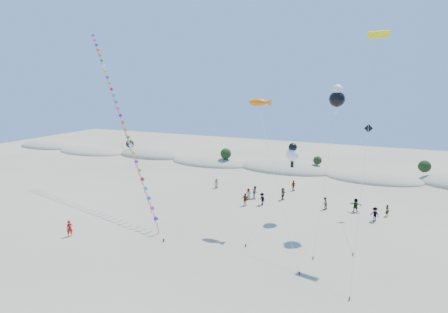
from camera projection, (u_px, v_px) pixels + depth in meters
ground at (154, 279)px, 32.52m from camera, size 160.00×160.00×0.00m
dune_ridge at (291, 169)px, 72.60m from camera, size 145.30×11.49×5.57m
kite_train at (119, 110)px, 52.09m from camera, size 26.08×19.71×25.07m
fish_kite at (260, 103)px, 42.38m from camera, size 8.74×10.77×14.95m
cartoon_kite_low at (292, 153)px, 45.69m from camera, size 2.96×11.27×9.50m
cartoon_kite_high at (337, 97)px, 41.54m from camera, size 2.00×10.43×16.53m
parafoil_kite at (378, 41)px, 36.02m from camera, size 2.10×12.91×21.66m
dark_kite at (365, 156)px, 44.46m from camera, size 1.06×14.16×11.59m
flyer_foreground at (70, 228)px, 41.27m from camera, size 0.75×0.79×1.82m
beachgoers at (296, 198)px, 51.96m from camera, size 26.04×10.63×1.87m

